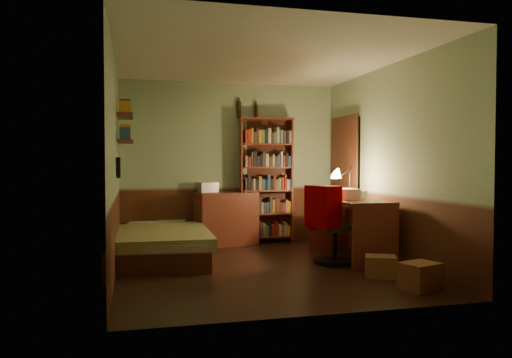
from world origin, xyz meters
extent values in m
cube|color=black|center=(0.00, 0.00, -0.01)|extent=(3.50, 4.00, 0.02)
cube|color=silver|center=(0.00, 0.00, 2.61)|extent=(3.50, 4.00, 0.02)
cube|color=#9AB993|center=(0.00, 2.01, 1.30)|extent=(3.50, 0.02, 2.60)
cube|color=#9AB993|center=(-1.76, 0.00, 1.30)|extent=(0.02, 4.00, 2.60)
cube|color=#9AB993|center=(1.76, 0.00, 1.30)|extent=(0.02, 4.00, 2.60)
cube|color=#9AB993|center=(0.00, -2.01, 1.30)|extent=(3.50, 0.02, 2.60)
cube|color=black|center=(1.72, 1.30, 1.00)|extent=(0.06, 0.90, 2.00)
cube|color=#442014|center=(1.69, 1.30, 1.00)|extent=(0.02, 0.98, 2.08)
cube|color=#848F54|center=(-1.19, 0.97, 0.34)|extent=(1.38, 2.37, 0.68)
cube|color=maroon|center=(-0.12, 1.77, 0.42)|extent=(1.01, 0.63, 0.84)
cube|color=#B2B2B7|center=(-0.39, 1.89, 0.92)|extent=(0.34, 0.29, 0.16)
cube|color=maroon|center=(0.57, 1.85, 1.02)|extent=(0.90, 0.37, 2.03)
cylinder|color=black|center=(0.13, 1.96, 2.17)|extent=(0.09, 0.09, 0.27)
cylinder|color=black|center=(0.42, 1.96, 2.15)|extent=(0.08, 0.08, 0.22)
cube|color=maroon|center=(1.31, 0.25, 0.41)|extent=(0.66, 1.55, 0.83)
cube|color=silver|center=(1.40, 0.27, 0.88)|extent=(0.27, 0.31, 0.10)
cone|color=black|center=(1.46, 0.58, 1.13)|extent=(0.23, 0.23, 0.61)
cube|color=#2F6533|center=(1.00, 0.02, 0.52)|extent=(0.63, 0.59, 1.03)
cube|color=#A70002|center=(0.74, -0.20, 1.30)|extent=(0.32, 0.49, 0.54)
cube|color=maroon|center=(-1.64, 1.10, 1.60)|extent=(0.20, 0.90, 0.03)
cube|color=maroon|center=(-1.64, 1.10, 1.95)|extent=(0.20, 0.90, 0.03)
cube|color=black|center=(-1.72, 0.60, 1.25)|extent=(0.04, 0.32, 0.26)
cube|color=brown|center=(1.33, -1.45, 0.14)|extent=(0.45, 0.40, 0.28)
cube|color=brown|center=(1.21, -0.82, 0.12)|extent=(0.43, 0.40, 0.24)
camera|label=1|loc=(-1.54, -6.00, 1.32)|focal=35.00mm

